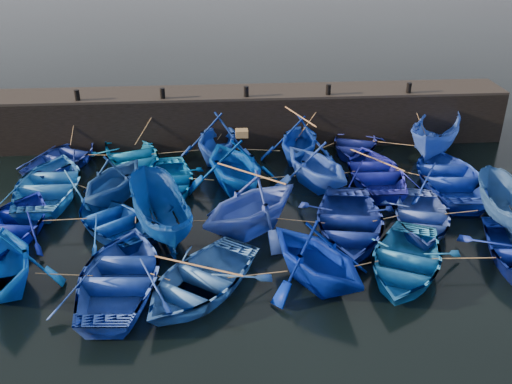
{
  "coord_description": "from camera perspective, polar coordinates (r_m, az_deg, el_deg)",
  "views": [
    {
      "loc": [
        -1.49,
        -16.95,
        11.07
      ],
      "look_at": [
        0.0,
        3.2,
        0.7
      ],
      "focal_mm": 40.0,
      "sensor_mm": 36.0,
      "label": 1
    }
  ],
  "objects": [
    {
      "name": "boat_12",
      "position": [
        25.69,
        18.78,
        1.54
      ],
      "size": [
        4.47,
        5.94,
        1.17
      ],
      "primitive_type": "imported",
      "rotation": [
        0.0,
        0.0,
        3.06
      ],
      "color": "#112EA4",
      "rests_on": "ground"
    },
    {
      "name": "boat_20",
      "position": [
        19.52,
        -23.97,
        -6.32
      ],
      "size": [
        4.43,
        4.82,
        2.13
      ],
      "primitive_type": "imported",
      "rotation": [
        0.0,
        0.0,
        0.26
      ],
      "color": "blue",
      "rests_on": "ground"
    },
    {
      "name": "loose_oars",
      "position": [
        22.18,
        3.41,
        2.1
      ],
      "size": [
        9.83,
        12.04,
        1.44
      ],
      "color": "#99724C",
      "rests_on": "ground"
    },
    {
      "name": "boat_9",
      "position": [
        23.81,
        -2.12,
        2.77
      ],
      "size": [
        5.29,
        5.72,
        2.49
      ],
      "primitive_type": "imported",
      "rotation": [
        0.0,
        0.0,
        3.44
      ],
      "color": "#0039A1",
      "rests_on": "ground"
    },
    {
      "name": "bollard_3",
      "position": [
        28.33,
        7.25,
        10.12
      ],
      "size": [
        0.24,
        0.24,
        0.5
      ],
      "primitive_type": "cylinder",
      "color": "black",
      "rests_on": "quay_top"
    },
    {
      "name": "boat_7",
      "position": [
        23.74,
        -14.05,
        1.33
      ],
      "size": [
        4.74,
        5.03,
        2.1
      ],
      "primitive_type": "imported",
      "rotation": [
        0.0,
        0.0,
        2.73
      ],
      "color": "navy",
      "rests_on": "ground"
    },
    {
      "name": "boat_0",
      "position": [
        27.9,
        -18.54,
        3.35
      ],
      "size": [
        4.87,
        5.46,
        0.93
      ],
      "primitive_type": "imported",
      "rotation": [
        0.0,
        0.0,
        2.69
      ],
      "color": "navy",
      "rests_on": "ground"
    },
    {
      "name": "bollard_4",
      "position": [
        29.37,
        15.04,
        10.03
      ],
      "size": [
        0.24,
        0.24,
        0.5
      ],
      "primitive_type": "cylinder",
      "color": "black",
      "rests_on": "quay_top"
    },
    {
      "name": "boat_6",
      "position": [
        25.2,
        -19.88,
        0.81
      ],
      "size": [
        3.94,
        5.51,
        1.14
      ],
      "primitive_type": "imported",
      "rotation": [
        0.0,
        0.0,
        3.14
      ],
      "color": "blue",
      "rests_on": "ground"
    },
    {
      "name": "bollard_1",
      "position": [
        27.9,
        -9.34,
        9.72
      ],
      "size": [
        0.24,
        0.24,
        0.5
      ],
      "primitive_type": "cylinder",
      "color": "black",
      "rests_on": "quay_top"
    },
    {
      "name": "ground",
      "position": [
        20.3,
        0.67,
        -5.88
      ],
      "size": [
        120.0,
        120.0,
        0.0
      ],
      "primitive_type": "plane",
      "color": "black",
      "rests_on": "ground"
    },
    {
      "name": "boat_1",
      "position": [
        27.11,
        -12.29,
        3.59
      ],
      "size": [
        5.15,
        5.89,
        1.02
      ],
      "primitive_type": "imported",
      "rotation": [
        0.0,
        0.0,
        0.4
      ],
      "color": "blue",
      "rests_on": "ground"
    },
    {
      "name": "boat_19",
      "position": [
        23.55,
        23.36,
        -1.15
      ],
      "size": [
        2.02,
        4.19,
        1.56
      ],
      "primitive_type": "imported",
      "rotation": [
        0.0,
        0.0,
        3.01
      ],
      "color": "navy",
      "rests_on": "ground"
    },
    {
      "name": "quay_top",
      "position": [
        28.78,
        -1.09,
        9.96
      ],
      "size": [
        26.0,
        2.5,
        0.12
      ],
      "primitive_type": "cube",
      "color": "black",
      "rests_on": "quay_wall"
    },
    {
      "name": "boat_2",
      "position": [
        26.87,
        -3.89,
        5.45
      ],
      "size": [
        4.46,
        4.95,
        2.31
      ],
      "primitive_type": "imported",
      "rotation": [
        0.0,
        0.0,
        -0.17
      ],
      "color": "#1339A3",
      "rests_on": "ground"
    },
    {
      "name": "boat_14",
      "position": [
        21.92,
        -14.22,
        -2.72
      ],
      "size": [
        5.09,
        5.35,
        0.9
      ],
      "primitive_type": "imported",
      "rotation": [
        0.0,
        0.0,
        3.78
      ],
      "color": "#0A3B9C",
      "rests_on": "ground"
    },
    {
      "name": "boat_10",
      "position": [
        24.36,
        6.08,
        2.86
      ],
      "size": [
        5.1,
        5.36,
        2.21
      ],
      "primitive_type": "imported",
      "rotation": [
        0.0,
        0.0,
        3.6
      ],
      "color": "blue",
      "rests_on": "ground"
    },
    {
      "name": "boat_16",
      "position": [
        20.79,
        -0.52,
        -1.19
      ],
      "size": [
        6.01,
        5.93,
        2.4
      ],
      "primitive_type": "imported",
      "rotation": [
        0.0,
        0.0,
        -0.88
      ],
      "color": "blue",
      "rests_on": "ground"
    },
    {
      "name": "quay_wall",
      "position": [
        29.19,
        -1.07,
        7.5
      ],
      "size": [
        26.0,
        2.5,
        2.5
      ],
      "primitive_type": "cube",
      "color": "black",
      "rests_on": "ground"
    },
    {
      "name": "boat_4",
      "position": [
        28.41,
        9.82,
        4.83
      ],
      "size": [
        4.43,
        5.26,
        0.93
      ],
      "primitive_type": "imported",
      "rotation": [
        0.0,
        0.0,
        -0.31
      ],
      "color": "navy",
      "rests_on": "ground"
    },
    {
      "name": "boat_21",
      "position": [
        18.63,
        -13.29,
        -8.04
      ],
      "size": [
        4.16,
        5.56,
        1.1
      ],
      "primitive_type": "imported",
      "rotation": [
        0.0,
        0.0,
        3.07
      ],
      "color": "#1B3B9D",
      "rests_on": "ground"
    },
    {
      "name": "boat_23",
      "position": [
        18.14,
        6.04,
        -6.33
      ],
      "size": [
        5.27,
        5.46,
        2.21
      ],
      "primitive_type": "imported",
      "rotation": [
        0.0,
        0.0,
        0.55
      ],
      "color": "#001889",
      "rests_on": "ground"
    },
    {
      "name": "bollard_0",
      "position": [
        28.54,
        -17.46,
        9.22
      ],
      "size": [
        0.24,
        0.24,
        0.5
      ],
      "primitive_type": "cylinder",
      "color": "black",
      "rests_on": "quay_top"
    },
    {
      "name": "boat_3",
      "position": [
        26.83,
        4.36,
        5.27
      ],
      "size": [
        4.45,
        4.89,
        2.2
      ],
      "primitive_type": "imported",
      "rotation": [
        0.0,
        0.0,
        -0.23
      ],
      "color": "#092DA5",
      "rests_on": "ground"
    },
    {
      "name": "wooden_crate",
      "position": [
        23.29,
        -1.43,
        5.9
      ],
      "size": [
        0.51,
        0.45,
        0.28
      ],
      "primitive_type": "cube",
      "color": "brown",
      "rests_on": "boat_9"
    },
    {
      "name": "boat_15",
      "position": [
        21.01,
        -9.63,
        -2.07
      ],
      "size": [
        3.23,
        5.21,
        1.89
      ],
      "primitive_type": "imported",
      "rotation": [
        0.0,
        0.0,
        3.45
      ],
      "color": "navy",
      "rests_on": "ground"
    },
    {
      "name": "mooring_ropes",
      "position": [
        24.32,
        0.49,
        2.39
      ],
      "size": [
        17.54,
        12.07,
        2.1
      ],
      "color": "tan",
      "rests_on": "ground"
    },
    {
      "name": "boat_8",
      "position": [
        24.44,
        -8.79,
        1.12
      ],
      "size": [
        3.58,
        4.75,
        0.93
      ],
      "primitive_type": "imported",
      "rotation": [
        0.0,
        0.0,
        0.08
      ],
      "color": "#045DB2",
      "rests_on": "ground"
    },
    {
      "name": "boat_17",
      "position": [
        21.18,
        9.28,
        -3.0
      ],
      "size": [
        4.64,
        5.87,
        1.1
      ],
      "primitive_type": "imported",
      "rotation": [
        0.0,
        0.0,
        -0.17
      ],
      "color": "navy",
      "rests_on": "ground"
    },
    {
      "name": "boat_13",
      "position": [
        22.78,
        -23.06,
        -2.88
      ],
      "size": [
        4.07,
        5.2,
        0.99
      ],
      "primitive_type": "imported",
      "rotation": [
        0.0,
        0.0,
        2.99
      ],
      "color": "#030D78",
      "rests_on": "ground"
    },
    {
      "name": "boat_18",
      "position": [
        22.32,
        16.22,
        -2.41
      ],
      "size": [
        4.14,
        5.03,
        0.91
      ],
      "primitive_type": "imported",
      "rotation": [
        0.0,
        0.0,
        -0.25
      ],
      "color": "#2B47A1",
      "rests_on": "ground"
    },
    {
      "name": "boat_11",
      "position": [
        25.44,
        11.85,
        2.05
      ],
      "size": [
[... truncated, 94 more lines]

